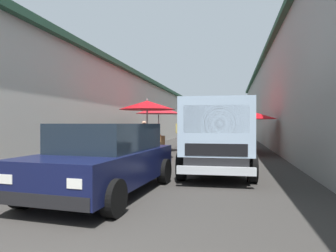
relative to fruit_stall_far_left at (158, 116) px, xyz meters
The scene contains 13 objects.
ground 2.76m from the fruit_stall_far_left, 76.78° to the right, with size 90.00×90.00×0.00m, color #33302D.
building_left_whitewash 6.03m from the fruit_stall_far_left, 63.16° to the left, with size 49.80×7.50×4.52m.
fruit_stall_far_left is the anchor object (origin of this frame).
fruit_stall_far_right 4.54m from the fruit_stall_far_left, 63.60° to the right, with size 2.38×2.38×2.17m.
fruit_stall_near_left 7.14m from the fruit_stall_far_left, 33.22° to the right, with size 2.27×2.27×2.09m.
fruit_stall_near_right 4.35m from the fruit_stall_far_left, 94.84° to the right, with size 2.90×2.90×2.19m.
fruit_stall_mid_lane 3.50m from the fruit_stall_far_left, behind, with size 2.24×2.24×2.45m.
hatchback_car 9.15m from the fruit_stall_far_left, behind, with size 4.02×2.14×1.45m.
delivery_truck 7.40m from the fruit_stall_far_left, 153.12° to the right, with size 4.99×2.12×2.08m.
vendor_by_crates 2.29m from the fruit_stall_far_left, behind, with size 0.27×0.63×1.57m.
vendor_in_shade 2.80m from the fruit_stall_far_left, 16.30° to the right, with size 0.42×0.58×1.68m.
parked_scooter 6.84m from the fruit_stall_far_left, behind, with size 1.68×0.53×1.14m.
plastic_stool 7.53m from the fruit_stall_far_left, behind, with size 0.30×0.30×0.43m.
Camera 1 is at (-1.58, -1.76, 1.45)m, focal length 31.16 mm.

